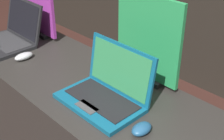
% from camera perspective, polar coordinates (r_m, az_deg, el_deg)
% --- Properties ---
extents(laptop_front, '(0.37, 0.32, 0.26)m').
position_cam_1_polar(laptop_front, '(2.07, -17.84, 6.31)').
color(laptop_front, black).
rests_on(laptop_front, display_counter).
extents(mouse_front, '(0.06, 0.11, 0.04)m').
position_cam_1_polar(mouse_front, '(1.85, -15.83, 2.43)').
color(mouse_front, '#B2B2B7').
rests_on(mouse_front, display_counter).
extents(promo_stand_front, '(0.37, 0.07, 0.48)m').
position_cam_1_polar(promo_stand_front, '(2.10, -13.74, 12.17)').
color(promo_stand_front, black).
rests_on(promo_stand_front, display_counter).
extents(laptop_middle, '(0.39, 0.28, 0.25)m').
position_cam_1_polar(laptop_middle, '(1.41, -0.88, -3.52)').
color(laptop_middle, '#0F5170').
rests_on(laptop_middle, display_counter).
extents(mouse_middle, '(0.06, 0.09, 0.04)m').
position_cam_1_polar(mouse_middle, '(1.25, 5.43, -10.66)').
color(mouse_middle, navy).
rests_on(mouse_middle, display_counter).
extents(promo_stand_middle, '(0.38, 0.07, 0.44)m').
position_cam_1_polar(promo_stand_middle, '(1.51, 6.54, 5.13)').
color(promo_stand_middle, black).
rests_on(promo_stand_middle, display_counter).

